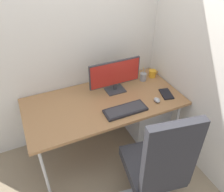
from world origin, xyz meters
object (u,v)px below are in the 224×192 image
(filing_cabinet, at_px, (146,110))
(pen_holder, at_px, (143,77))
(monitor, at_px, (115,75))
(mouse, at_px, (157,100))
(keyboard, at_px, (125,110))
(office_chair, at_px, (158,164))
(coffee_mug, at_px, (152,74))
(notebook, at_px, (166,94))

(filing_cabinet, bearing_deg, pen_holder, 100.86)
(monitor, distance_m, mouse, 0.53)
(mouse, xyz_separation_m, pen_holder, (0.09, 0.44, 0.03))
(monitor, distance_m, keyboard, 0.43)
(office_chair, relative_size, monitor, 1.98)
(keyboard, distance_m, coffee_mug, 0.77)
(monitor, relative_size, mouse, 7.08)
(filing_cabinet, xyz_separation_m, notebook, (0.06, -0.27, 0.41))
(filing_cabinet, relative_size, monitor, 1.07)
(office_chair, bearing_deg, filing_cabinet, 63.30)
(keyboard, bearing_deg, office_chair, -88.57)
(mouse, bearing_deg, keyboard, -176.45)
(keyboard, xyz_separation_m, coffee_mug, (0.61, 0.46, 0.03))
(office_chair, distance_m, keyboard, 0.62)
(monitor, bearing_deg, notebook, -33.36)
(filing_cabinet, xyz_separation_m, pen_holder, (-0.02, 0.10, 0.45))
(keyboard, distance_m, pen_holder, 0.64)
(keyboard, bearing_deg, notebook, 7.10)
(keyboard, height_order, pen_holder, pen_holder)
(filing_cabinet, xyz_separation_m, monitor, (-0.42, 0.05, 0.60))
(mouse, distance_m, pen_holder, 0.45)
(filing_cabinet, distance_m, mouse, 0.55)
(office_chair, xyz_separation_m, coffee_mug, (0.60, 1.05, 0.19))
(keyboard, xyz_separation_m, pen_holder, (0.47, 0.44, 0.03))
(office_chair, relative_size, notebook, 5.94)
(filing_cabinet, xyz_separation_m, mouse, (-0.11, -0.34, 0.42))
(keyboard, xyz_separation_m, mouse, (0.38, 0.00, 0.01))
(office_chair, relative_size, pen_holder, 7.22)
(monitor, bearing_deg, keyboard, -99.19)
(coffee_mug, bearing_deg, monitor, -172.34)
(keyboard, bearing_deg, monitor, 80.81)
(mouse, xyz_separation_m, coffee_mug, (0.24, 0.46, 0.03))
(pen_holder, relative_size, coffee_mug, 1.35)
(monitor, height_order, mouse, monitor)
(pen_holder, bearing_deg, filing_cabinet, -79.14)
(office_chair, bearing_deg, mouse, 58.76)
(mouse, bearing_deg, monitor, 132.54)
(keyboard, distance_m, notebook, 0.55)
(office_chair, height_order, monitor, office_chair)
(office_chair, relative_size, mouse, 14.03)
(monitor, bearing_deg, office_chair, -92.78)
(pen_holder, relative_size, notebook, 0.82)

